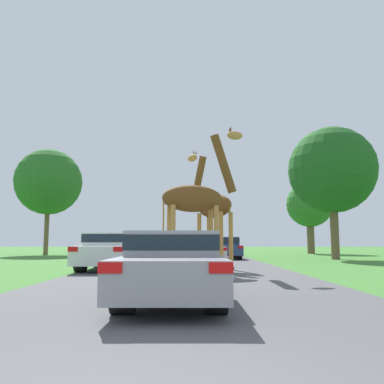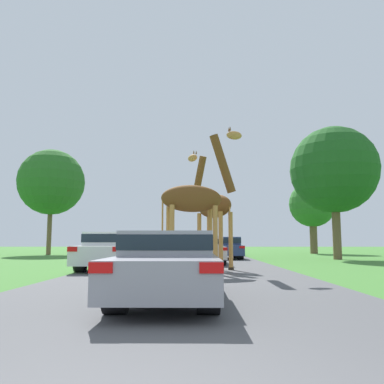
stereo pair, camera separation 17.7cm
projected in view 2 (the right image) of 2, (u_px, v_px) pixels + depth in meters
The scene contains 12 objects.
road at pixel (192, 255), 31.58m from camera, with size 7.55×120.00×0.00m.
giraffe_near_road at pixel (196, 199), 13.60m from camera, with size 2.87×1.21×5.06m.
giraffe_companion at pixel (212, 208), 15.90m from camera, with size 1.93×2.28×4.87m.
car_lead_maroon at pixel (169, 263), 7.46m from camera, with size 1.70×4.80×1.24m.
car_queue_right at pixel (164, 246), 30.79m from camera, with size 1.78×4.08×1.31m.
car_queue_left at pixel (227, 247), 25.11m from camera, with size 1.73×4.36×1.33m.
car_far_ahead at pixel (205, 249), 19.41m from camera, with size 1.82×4.55×1.24m.
car_verge_right at pixel (110, 250), 15.57m from camera, with size 1.81×4.67×1.41m.
car_rear_follower at pixel (228, 246), 31.56m from camera, with size 1.73×4.18×1.30m.
tree_left_edge at pixel (334, 170), 24.61m from camera, with size 5.25×5.25×8.01m.
tree_centre_back at pixel (51, 182), 33.58m from camera, with size 5.41×5.41×8.65m.
tree_right_cluster at pixel (312, 204), 35.75m from camera, with size 4.05×4.05×6.37m.
Camera 2 is at (0.33, -1.94, 1.06)m, focal length 38.00 mm.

